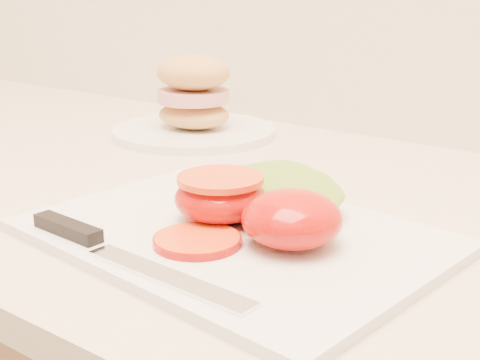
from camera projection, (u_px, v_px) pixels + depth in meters
The scene contains 7 objects.
cutting_board at pixel (233, 235), 0.60m from camera, with size 0.36×0.26×0.01m, color white.
tomato_half_dome at pixel (292, 219), 0.56m from camera, with size 0.09×0.09×0.05m, color red.
tomato_half_cut at pixel (220, 196), 0.62m from camera, with size 0.09×0.09×0.04m.
tomato_slice_0 at pixel (197, 240), 0.57m from camera, with size 0.07×0.07×0.01m, color #F75C2B.
lettuce_leaf_0 at pixel (274, 191), 0.66m from camera, with size 0.17×0.11×0.03m, color #7FB730.
knife at pixel (103, 245), 0.56m from camera, with size 0.25×0.04×0.01m.
sandwich_plate at pixel (194, 107), 0.99m from camera, with size 0.24×0.24×0.12m.
Camera 1 is at (-0.14, 1.11, 1.16)m, focal length 50.00 mm.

